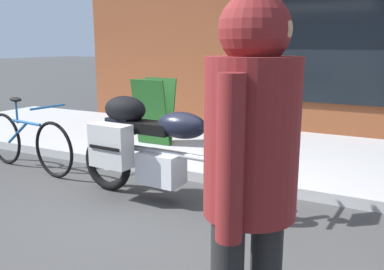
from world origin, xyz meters
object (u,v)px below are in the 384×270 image
(touring_motorcycle, at_px, (153,145))
(sandwich_board_sign, at_px, (154,111))
(parked_bicycle, at_px, (28,142))
(pedestrian_walking, at_px, (251,163))

(touring_motorcycle, height_order, sandwich_board_sign, touring_motorcycle)
(parked_bicycle, distance_m, pedestrian_walking, 4.32)
(parked_bicycle, height_order, pedestrian_walking, pedestrian_walking)
(parked_bicycle, distance_m, sandwich_board_sign, 1.84)
(sandwich_board_sign, bearing_deg, touring_motorcycle, -57.73)
(touring_motorcycle, xyz_separation_m, parked_bicycle, (-2.03, 0.19, -0.22))
(parked_bicycle, relative_size, sandwich_board_sign, 1.77)
(touring_motorcycle, height_order, pedestrian_walking, pedestrian_walking)
(touring_motorcycle, distance_m, pedestrian_walking, 2.58)
(touring_motorcycle, bearing_deg, pedestrian_walking, -47.76)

